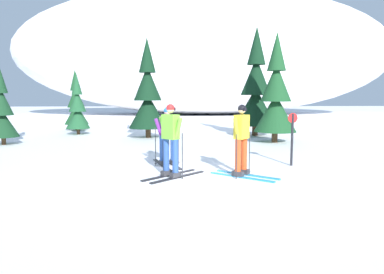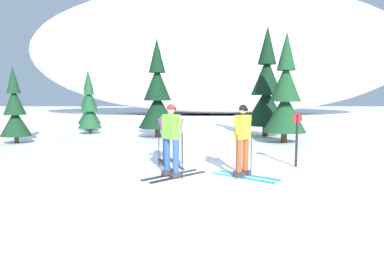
% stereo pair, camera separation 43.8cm
% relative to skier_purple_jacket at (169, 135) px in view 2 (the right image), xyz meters
% --- Properties ---
extents(ground_plane, '(120.00, 120.00, 0.00)m').
position_rel_skier_purple_jacket_xyz_m(ground_plane, '(0.35, -0.86, -0.88)').
color(ground_plane, white).
extents(skier_purple_jacket, '(0.89, 1.78, 1.70)m').
position_rel_skier_purple_jacket_xyz_m(skier_purple_jacket, '(0.00, 0.00, 0.00)').
color(skier_purple_jacket, black).
rests_on(skier_purple_jacket, ground).
extents(skier_lime_jacket, '(1.60, 1.55, 1.83)m').
position_rel_skier_purple_jacket_xyz_m(skier_lime_jacket, '(0.11, -1.53, 0.08)').
color(skier_lime_jacket, black).
rests_on(skier_lime_jacket, ground).
extents(skier_yellow_jacket, '(1.63, 1.44, 1.81)m').
position_rel_skier_purple_jacket_xyz_m(skier_yellow_jacket, '(1.89, -1.50, 0.06)').
color(skier_yellow_jacket, '#2893CC').
rests_on(skier_yellow_jacket, ground).
extents(pine_tree_far_left, '(1.26, 1.26, 3.27)m').
position_rel_skier_purple_jacket_xyz_m(pine_tree_far_left, '(-6.91, 4.72, 0.48)').
color(pine_tree_far_left, '#47301E').
rests_on(pine_tree_far_left, ground).
extents(pine_tree_left, '(1.38, 1.38, 3.57)m').
position_rel_skier_purple_jacket_xyz_m(pine_tree_left, '(-5.58, 10.97, 0.61)').
color(pine_tree_left, '#47301E').
rests_on(pine_tree_left, ground).
extents(pine_tree_center_left, '(1.24, 1.24, 3.21)m').
position_rel_skier_purple_jacket_xyz_m(pine_tree_center_left, '(-4.86, 8.56, 0.46)').
color(pine_tree_center_left, '#47301E').
rests_on(pine_tree_center_left, ground).
extents(pine_tree_center_right, '(1.85, 1.85, 4.80)m').
position_rel_skier_purple_jacket_xyz_m(pine_tree_center_right, '(-1.06, 6.90, 1.12)').
color(pine_tree_center_right, '#47301E').
rests_on(pine_tree_center_right, ground).
extents(pine_tree_right, '(2.12, 2.12, 5.48)m').
position_rel_skier_purple_jacket_xyz_m(pine_tree_right, '(4.34, 7.51, 1.41)').
color(pine_tree_right, '#47301E').
rests_on(pine_tree_right, ground).
extents(pine_tree_far_right, '(1.83, 1.83, 4.74)m').
position_rel_skier_purple_jacket_xyz_m(pine_tree_far_right, '(4.60, 4.87, 1.10)').
color(pine_tree_far_right, '#47301E').
rests_on(pine_tree_far_right, ground).
extents(snow_ridge_background, '(40.74, 18.12, 13.35)m').
position_rel_skier_purple_jacket_xyz_m(snow_ridge_background, '(3.79, 28.32, 5.79)').
color(snow_ridge_background, white).
rests_on(snow_ridge_background, ground).
extents(trail_marker_post, '(0.28, 0.07, 1.53)m').
position_rel_skier_purple_jacket_xyz_m(trail_marker_post, '(3.61, -0.23, -0.02)').
color(trail_marker_post, black).
rests_on(trail_marker_post, ground).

